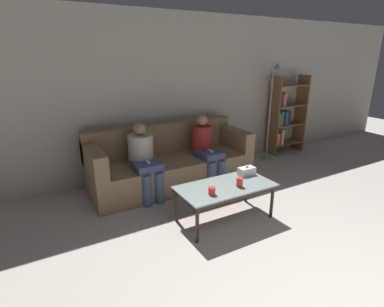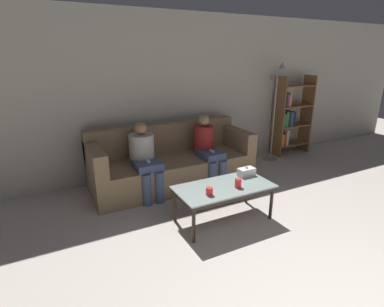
{
  "view_description": "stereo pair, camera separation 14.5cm",
  "coord_description": "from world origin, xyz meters",
  "px_view_note": "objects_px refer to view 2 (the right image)",
  "views": [
    {
      "loc": [
        -1.86,
        -0.48,
        1.95
      ],
      "look_at": [
        0.0,
        2.81,
        0.7
      ],
      "focal_mm": 28.0,
      "sensor_mm": 36.0,
      "label": 1
    },
    {
      "loc": [
        -1.73,
        -0.55,
        1.95
      ],
      "look_at": [
        0.0,
        2.81,
        0.7
      ],
      "focal_mm": 28.0,
      "sensor_mm": 36.0,
      "label": 2
    }
  ],
  "objects_px": {
    "bookshelf": "(289,118)",
    "seated_person_left_end": "(144,157)",
    "standing_lamp": "(275,102)",
    "seated_person_mid_left": "(207,148)",
    "couch": "(172,163)",
    "tissue_box": "(246,172)",
    "cup_near_right": "(238,183)",
    "coffee_table": "(224,189)",
    "cup_near_left": "(209,191)"
  },
  "relations": [
    {
      "from": "bookshelf",
      "to": "seated_person_left_end",
      "type": "xyz_separation_m",
      "value": [
        -3.2,
        -0.52,
        -0.16
      ]
    },
    {
      "from": "standing_lamp",
      "to": "seated_person_mid_left",
      "type": "relative_size",
      "value": 1.69
    },
    {
      "from": "couch",
      "to": "tissue_box",
      "type": "distance_m",
      "value": 1.31
    },
    {
      "from": "bookshelf",
      "to": "seated_person_mid_left",
      "type": "height_order",
      "value": "bookshelf"
    },
    {
      "from": "couch",
      "to": "cup_near_right",
      "type": "relative_size",
      "value": 22.98
    },
    {
      "from": "couch",
      "to": "cup_near_right",
      "type": "distance_m",
      "value": 1.46
    },
    {
      "from": "tissue_box",
      "to": "standing_lamp",
      "type": "xyz_separation_m",
      "value": [
        1.63,
        1.34,
        0.61
      ]
    },
    {
      "from": "couch",
      "to": "seated_person_mid_left",
      "type": "height_order",
      "value": "seated_person_mid_left"
    },
    {
      "from": "bookshelf",
      "to": "standing_lamp",
      "type": "height_order",
      "value": "standing_lamp"
    },
    {
      "from": "standing_lamp",
      "to": "seated_person_left_end",
      "type": "distance_m",
      "value": 2.76
    },
    {
      "from": "cup_near_right",
      "to": "seated_person_mid_left",
      "type": "distance_m",
      "value": 1.23
    },
    {
      "from": "standing_lamp",
      "to": "seated_person_left_end",
      "type": "xyz_separation_m",
      "value": [
        -2.68,
        -0.37,
        -0.54
      ]
    },
    {
      "from": "coffee_table",
      "to": "seated_person_mid_left",
      "type": "bearing_deg",
      "value": 69.84
    },
    {
      "from": "bookshelf",
      "to": "seated_person_left_end",
      "type": "height_order",
      "value": "bookshelf"
    },
    {
      "from": "standing_lamp",
      "to": "bookshelf",
      "type": "bearing_deg",
      "value": 15.14
    },
    {
      "from": "cup_near_right",
      "to": "standing_lamp",
      "type": "height_order",
      "value": "standing_lamp"
    },
    {
      "from": "cup_near_right",
      "to": "tissue_box",
      "type": "bearing_deg",
      "value": 38.62
    },
    {
      "from": "tissue_box",
      "to": "bookshelf",
      "type": "xyz_separation_m",
      "value": [
        2.16,
        1.48,
        0.24
      ]
    },
    {
      "from": "cup_near_left",
      "to": "tissue_box",
      "type": "distance_m",
      "value": 0.76
    },
    {
      "from": "tissue_box",
      "to": "seated_person_left_end",
      "type": "distance_m",
      "value": 1.43
    },
    {
      "from": "cup_near_left",
      "to": "tissue_box",
      "type": "bearing_deg",
      "value": 20.47
    },
    {
      "from": "cup_near_left",
      "to": "bookshelf",
      "type": "distance_m",
      "value": 3.37
    },
    {
      "from": "standing_lamp",
      "to": "couch",
      "type": "bearing_deg",
      "value": -175.81
    },
    {
      "from": "cup_near_right",
      "to": "seated_person_mid_left",
      "type": "height_order",
      "value": "seated_person_mid_left"
    },
    {
      "from": "seated_person_left_end",
      "to": "seated_person_mid_left",
      "type": "bearing_deg",
      "value": -0.96
    },
    {
      "from": "tissue_box",
      "to": "bookshelf",
      "type": "relative_size",
      "value": 0.14
    },
    {
      "from": "couch",
      "to": "bookshelf",
      "type": "height_order",
      "value": "bookshelf"
    },
    {
      "from": "seated_person_left_end",
      "to": "seated_person_mid_left",
      "type": "distance_m",
      "value": 1.01
    },
    {
      "from": "standing_lamp",
      "to": "seated_person_mid_left",
      "type": "height_order",
      "value": "standing_lamp"
    },
    {
      "from": "cup_near_left",
      "to": "cup_near_right",
      "type": "bearing_deg",
      "value": 2.77
    },
    {
      "from": "couch",
      "to": "cup_near_right",
      "type": "bearing_deg",
      "value": -80.8
    },
    {
      "from": "coffee_table",
      "to": "cup_near_left",
      "type": "distance_m",
      "value": 0.31
    },
    {
      "from": "coffee_table",
      "to": "tissue_box",
      "type": "relative_size",
      "value": 5.34
    },
    {
      "from": "bookshelf",
      "to": "standing_lamp",
      "type": "xyz_separation_m",
      "value": [
        -0.52,
        -0.14,
        0.37
      ]
    },
    {
      "from": "coffee_table",
      "to": "couch",
      "type": "bearing_deg",
      "value": 94.41
    },
    {
      "from": "cup_near_right",
      "to": "seated_person_left_end",
      "type": "bearing_deg",
      "value": 121.25
    },
    {
      "from": "couch",
      "to": "bookshelf",
      "type": "distance_m",
      "value": 2.75
    },
    {
      "from": "tissue_box",
      "to": "coffee_table",
      "type": "bearing_deg",
      "value": -161.57
    },
    {
      "from": "couch",
      "to": "tissue_box",
      "type": "relative_size",
      "value": 11.28
    },
    {
      "from": "tissue_box",
      "to": "cup_near_left",
      "type": "bearing_deg",
      "value": -159.53
    },
    {
      "from": "tissue_box",
      "to": "seated_person_left_end",
      "type": "xyz_separation_m",
      "value": [
        -1.04,
        0.97,
        0.07
      ]
    },
    {
      "from": "cup_near_right",
      "to": "bookshelf",
      "type": "xyz_separation_m",
      "value": [
        2.47,
        1.73,
        0.23
      ]
    },
    {
      "from": "coffee_table",
      "to": "tissue_box",
      "type": "distance_m",
      "value": 0.47
    },
    {
      "from": "couch",
      "to": "standing_lamp",
      "type": "distance_m",
      "value": 2.32
    },
    {
      "from": "coffee_table",
      "to": "cup_near_left",
      "type": "height_order",
      "value": "cup_near_left"
    },
    {
      "from": "seated_person_mid_left",
      "to": "tissue_box",
      "type": "bearing_deg",
      "value": -87.94
    },
    {
      "from": "standing_lamp",
      "to": "seated_person_mid_left",
      "type": "xyz_separation_m",
      "value": [
        -1.67,
        -0.39,
        -0.54
      ]
    },
    {
      "from": "coffee_table",
      "to": "cup_near_left",
      "type": "xyz_separation_m",
      "value": [
        -0.27,
        -0.12,
        0.09
      ]
    },
    {
      "from": "tissue_box",
      "to": "seated_person_left_end",
      "type": "bearing_deg",
      "value": 137.17
    },
    {
      "from": "coffee_table",
      "to": "bookshelf",
      "type": "height_order",
      "value": "bookshelf"
    }
  ]
}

